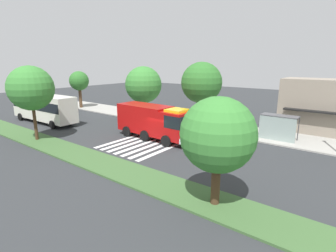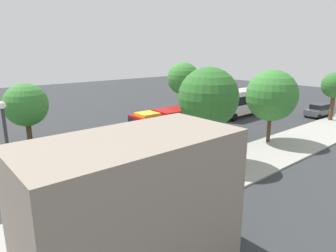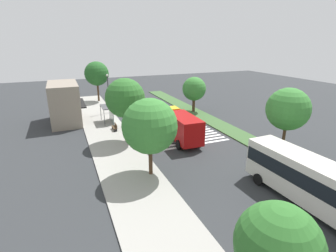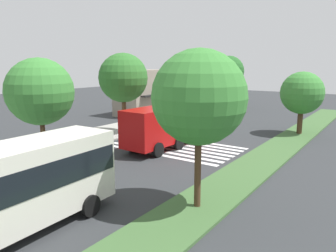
{
  "view_description": "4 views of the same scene",
  "coord_description": "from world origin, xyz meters",
  "views": [
    {
      "loc": [
        15.67,
        -19.25,
        7.74
      ],
      "look_at": [
        0.38,
        0.51,
        1.62
      ],
      "focal_mm": 27.92,
      "sensor_mm": 36.0,
      "label": 1
    },
    {
      "loc": [
        17.38,
        22.09,
        9.0
      ],
      "look_at": [
        -1.16,
        0.28,
        1.71
      ],
      "focal_mm": 31.96,
      "sensor_mm": 36.0,
      "label": 2
    },
    {
      "loc": [
        -29.02,
        13.48,
        11.84
      ],
      "look_at": [
        0.69,
        1.23,
        1.22
      ],
      "focal_mm": 27.59,
      "sensor_mm": 36.0,
      "label": 3
    },
    {
      "loc": [
        -23.12,
        -14.42,
        6.74
      ],
      "look_at": [
        -1.38,
        0.5,
        1.76
      ],
      "focal_mm": 35.05,
      "sensor_mm": 36.0,
      "label": 4
    }
  ],
  "objects": [
    {
      "name": "transit_bus",
      "position": [
        -17.67,
        -2.62,
        2.16
      ],
      "size": [
        11.21,
        3.14,
        3.66
      ],
      "rotation": [
        0.0,
        0.0,
        3.18
      ],
      "color": "silver",
      "rests_on": "ground_plane"
    },
    {
      "name": "median_tree_far_west",
      "position": [
        -10.33,
        -7.32,
        5.29
      ],
      "size": [
        4.32,
        4.32,
        7.32
      ],
      "color": "#47301E",
      "rests_on": "median_strip"
    },
    {
      "name": "parked_car_mid",
      "position": [
        5.25,
        4.62,
        0.94
      ],
      "size": [
        4.27,
        2.02,
        1.85
      ],
      "rotation": [
        0.0,
        0.0,
        -0.0
      ],
      "color": "silver",
      "rests_on": "ground_plane"
    },
    {
      "name": "sidewalk_tree_far_west",
      "position": [
        -23.48,
        6.82,
        4.6
      ],
      "size": [
        3.23,
        3.23,
        6.15
      ],
      "color": "#513823",
      "rests_on": "sidewalk"
    },
    {
      "name": "fire_truck",
      "position": [
        -1.22,
        0.56,
        1.95
      ],
      "size": [
        8.83,
        3.11,
        3.44
      ],
      "rotation": [
        0.0,
        0.0,
        -0.04
      ],
      "color": "#A50C0C",
      "rests_on": "ground_plane"
    },
    {
      "name": "bus_stop_shelter",
      "position": [
        8.9,
        7.44,
        1.89
      ],
      "size": [
        3.5,
        1.4,
        2.46
      ],
      "color": "#4C4C51",
      "rests_on": "sidewalk"
    },
    {
      "name": "bench_near_shelter",
      "position": [
        4.9,
        7.42,
        0.59
      ],
      "size": [
        1.6,
        0.5,
        0.9
      ],
      "color": "#4C3823",
      "rests_on": "sidewalk"
    },
    {
      "name": "sidewalk_tree_west",
      "position": [
        -8.68,
        6.82,
        4.77
      ],
      "size": [
        4.92,
        4.92,
        7.09
      ],
      "color": "#47301E",
      "rests_on": "sidewalk"
    },
    {
      "name": "storefront_building",
      "position": [
        11.71,
        13.42,
        2.99
      ],
      "size": [
        8.19,
        4.9,
        5.99
      ],
      "color": "gray",
      "rests_on": "ground_plane"
    },
    {
      "name": "crosswalk",
      "position": [
        -1.06,
        0.0,
        0.01
      ],
      "size": [
        5.85,
        10.47,
        0.01
      ],
      "color": "silver",
      "rests_on": "ground_plane"
    },
    {
      "name": "street_lamp",
      "position": [
        14.36,
        6.42,
        3.97
      ],
      "size": [
        0.36,
        0.36,
        6.52
      ],
      "color": "#2D2D30",
      "rests_on": "sidewalk"
    },
    {
      "name": "sidewalk_tree_center",
      "position": [
        0.33,
        6.82,
        5.45
      ],
      "size": [
        4.67,
        4.67,
        7.67
      ],
      "color": "#513823",
      "rests_on": "sidewalk"
    },
    {
      "name": "median_tree_west",
      "position": [
        9.72,
        -7.32,
        4.05
      ],
      "size": [
        4.02,
        4.02,
        5.94
      ],
      "color": "#47301E",
      "rests_on": "median_strip"
    },
    {
      "name": "sidewalk",
      "position": [
        0.0,
        8.6,
        0.07
      ],
      "size": [
        60.0,
        5.57,
        0.14
      ],
      "primitive_type": "cube",
      "color": "#9E9B93",
      "rests_on": "ground_plane"
    },
    {
      "name": "median_strip",
      "position": [
        0.0,
        -7.32,
        0.07
      ],
      "size": [
        60.0,
        3.0,
        0.14
      ],
      "primitive_type": "cube",
      "color": "#3D6033",
      "rests_on": "ground_plane"
    },
    {
      "name": "ground_plane",
      "position": [
        0.0,
        0.0,
        0.0
      ],
      "size": [
        120.0,
        120.0,
        0.0
      ],
      "primitive_type": "plane",
      "color": "#2D3033"
    },
    {
      "name": "parked_car_west",
      "position": [
        -24.93,
        4.62,
        0.89
      ],
      "size": [
        4.51,
        2.27,
        1.75
      ],
      "rotation": [
        0.0,
        0.0,
        -0.05
      ],
      "color": "#474C51",
      "rests_on": "ground_plane"
    }
  ]
}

